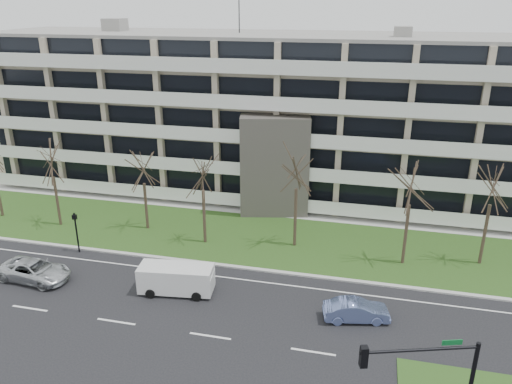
% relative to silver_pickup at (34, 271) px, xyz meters
% --- Properties ---
extents(ground, '(160.00, 160.00, 0.00)m').
position_rel_silver_pickup_xyz_m(ground, '(13.84, -3.16, -0.71)').
color(ground, black).
rests_on(ground, ground).
extents(grass_verge, '(90.00, 10.00, 0.06)m').
position_rel_silver_pickup_xyz_m(grass_verge, '(13.84, 9.84, -0.68)').
color(grass_verge, '#2C4818').
rests_on(grass_verge, ground).
extents(curb, '(90.00, 0.35, 0.12)m').
position_rel_silver_pickup_xyz_m(curb, '(13.84, 4.84, -0.65)').
color(curb, '#B2B2AD').
rests_on(curb, ground).
extents(sidewalk, '(90.00, 2.00, 0.08)m').
position_rel_silver_pickup_xyz_m(sidewalk, '(13.84, 15.34, -0.67)').
color(sidewalk, '#B2B2AD').
rests_on(sidewalk, ground).
extents(lane_edge_line, '(90.00, 0.12, 0.01)m').
position_rel_silver_pickup_xyz_m(lane_edge_line, '(13.84, 3.34, -0.71)').
color(lane_edge_line, white).
rests_on(lane_edge_line, ground).
extents(apartment_building, '(60.50, 15.10, 18.75)m').
position_rel_silver_pickup_xyz_m(apartment_building, '(13.83, 22.16, 6.90)').
color(apartment_building, '#BBAA91').
rests_on(apartment_building, ground).
extents(silver_pickup, '(5.29, 2.75, 1.42)m').
position_rel_silver_pickup_xyz_m(silver_pickup, '(0.00, 0.00, 0.00)').
color(silver_pickup, silver).
rests_on(silver_pickup, ground).
extents(blue_sedan, '(4.19, 2.23, 1.31)m').
position_rel_silver_pickup_xyz_m(blue_sedan, '(21.97, 0.43, -0.06)').
color(blue_sedan, '#6F81C0').
rests_on(blue_sedan, ground).
extents(white_van, '(5.08, 2.47, 1.90)m').
position_rel_silver_pickup_xyz_m(white_van, '(10.25, 0.83, 0.43)').
color(white_van, white).
rests_on(white_van, ground).
extents(traffic_signal, '(4.77, 1.78, 5.76)m').
position_rel_silver_pickup_xyz_m(traffic_signal, '(25.27, -8.51, 3.02)').
color(traffic_signal, black).
rests_on(traffic_signal, ground).
extents(pedestrian_signal, '(0.32, 0.25, 3.28)m').
position_rel_silver_pickup_xyz_m(pedestrian_signal, '(0.70, 4.36, 1.38)').
color(pedestrian_signal, black).
rests_on(pedestrian_signal, ground).
extents(tree_1, '(3.94, 3.94, 7.88)m').
position_rel_silver_pickup_xyz_m(tree_1, '(-3.61, 8.42, 5.41)').
color(tree_1, '#382B21').
rests_on(tree_1, ground).
extents(tree_2, '(3.67, 3.67, 7.33)m').
position_rel_silver_pickup_xyz_m(tree_2, '(4.05, 9.51, 4.99)').
color(tree_2, '#382B21').
rests_on(tree_2, ground).
extents(tree_3, '(4.02, 4.02, 8.05)m').
position_rel_silver_pickup_xyz_m(tree_3, '(9.66, 8.16, 5.55)').
color(tree_3, '#382B21').
rests_on(tree_3, ground).
extents(tree_4, '(4.31, 4.31, 8.62)m').
position_rel_silver_pickup_xyz_m(tree_4, '(16.74, 9.29, 6.00)').
color(tree_4, '#382B21').
rests_on(tree_4, ground).
extents(tree_5, '(4.20, 4.20, 8.41)m').
position_rel_silver_pickup_xyz_m(tree_5, '(24.99, 8.30, 5.83)').
color(tree_5, '#382B21').
rests_on(tree_5, ground).
extents(tree_6, '(4.22, 4.22, 8.44)m').
position_rel_silver_pickup_xyz_m(tree_6, '(30.53, 9.59, 5.85)').
color(tree_6, '#382B21').
rests_on(tree_6, ground).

